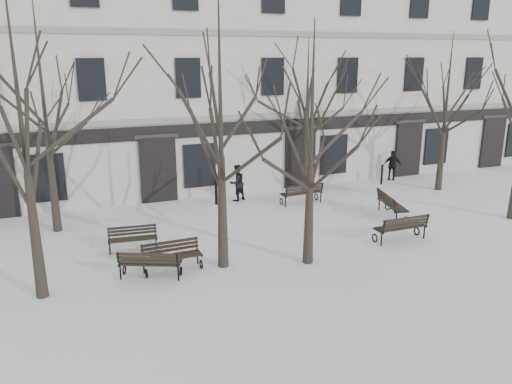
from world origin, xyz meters
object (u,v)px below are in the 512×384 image
bench_2 (402,227)px  bench_4 (302,193)px  bench_1 (150,263)px  tree_0 (20,109)px  tree_1 (220,97)px  tree_2 (312,117)px  bench_5 (391,204)px  bench_0 (172,255)px  bench_3 (133,238)px

bench_2 → bench_4: bearing=-78.0°
bench_1 → bench_2: bench_2 is taller
tree_0 → bench_2: bearing=-0.7°
tree_1 → bench_1: (-2.27, -0.05, -4.70)m
tree_0 → bench_1: size_ratio=4.31×
tree_2 → bench_5: (5.26, 2.87, -4.06)m
bench_0 → bench_3: 2.28m
bench_2 → bench_3: size_ratio=1.17×
tree_0 → tree_2: size_ratio=1.10×
bench_2 → bench_1: bearing=-1.6°
tree_1 → bench_0: tree_1 is taller
tree_0 → bench_3: bearing=41.7°
tree_1 → bench_1: 5.22m
tree_0 → bench_2: tree_0 is taller
bench_3 → bench_5: 10.25m
bench_2 → tree_2: bearing=6.4°
tree_0 → bench_0: tree_0 is taller
tree_1 → bench_4: bearing=43.9°
bench_0 → bench_5: (9.38, 1.87, 0.06)m
tree_2 → bench_0: tree_2 is taller
tree_2 → bench_4: bearing=64.8°
tree_1 → bench_1: bearing=-178.6°
bench_2 → bench_4: (-1.17, 5.40, -0.01)m
tree_1 → bench_4: 8.77m
tree_0 → bench_2: 12.57m
tree_1 → bench_5: bearing=15.4°
tree_2 → tree_0: bearing=175.5°
bench_2 → bench_0: bearing=-4.2°
bench_2 → bench_5: (1.33, 2.42, 0.02)m
tree_1 → tree_0: bearing=-178.9°
bench_1 → bench_5: 10.35m
bench_0 → bench_1: size_ratio=0.96×
bench_1 → bench_4: (7.61, 5.19, 0.02)m
bench_2 → bench_4: 5.52m
tree_0 → bench_5: tree_0 is taller
bench_2 → bench_3: bench_2 is taller
tree_2 → bench_1: 6.39m
tree_0 → tree_1: bearing=1.1°
bench_5 → bench_2: bearing=166.6°
bench_4 → bench_5: (2.50, -2.98, 0.03)m
bench_1 → bench_3: bench_1 is taller
tree_0 → bench_5: bearing=9.8°
bench_0 → bench_2: bearing=-6.0°
bench_3 → bench_5: size_ratio=0.79×
bench_5 → tree_0: bearing=115.3°
bench_3 → bench_4: size_ratio=0.87×
bench_0 → bench_2: 8.07m
bench_3 → bench_4: bench_4 is taller
tree_1 → bench_5: tree_1 is taller
tree_2 → bench_3: size_ratio=4.45×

